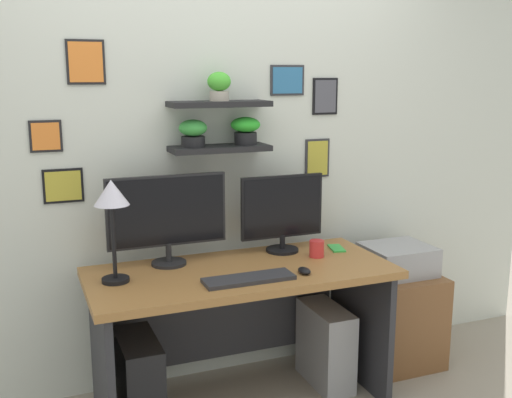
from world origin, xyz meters
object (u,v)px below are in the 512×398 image
(monitor_right, at_px, (282,211))
(desk_lamp, at_px, (112,203))
(keyboard, at_px, (249,279))
(cell_phone, at_px, (336,248))
(computer_mouse, at_px, (304,271))
(monitor_left, at_px, (167,215))
(computer_tower_right, at_px, (325,345))
(coffee_mug, at_px, (317,249))
(drawer_cabinet, at_px, (395,317))
(printer, at_px, (398,259))
(computer_tower_left, at_px, (139,385))
(desk, at_px, (238,305))

(monitor_right, relative_size, desk_lamp, 0.97)
(keyboard, xyz_separation_m, cell_phone, (0.65, 0.31, -0.01))
(computer_mouse, bearing_deg, monitor_right, 81.93)
(computer_mouse, distance_m, cell_phone, 0.48)
(monitor_left, distance_m, cell_phone, 0.98)
(keyboard, bearing_deg, computer_mouse, -0.44)
(keyboard, height_order, computer_tower_right, keyboard)
(computer_tower_right, bearing_deg, coffee_mug, 179.00)
(drawer_cabinet, bearing_deg, cell_phone, -178.55)
(monitor_right, height_order, computer_tower_right, monitor_right)
(printer, bearing_deg, computer_tower_left, -173.36)
(monitor_left, distance_m, coffee_mug, 0.82)
(coffee_mug, relative_size, computer_tower_right, 0.20)
(desk, height_order, monitor_left, monitor_left)
(desk, distance_m, monitor_left, 0.59)
(monitor_right, xyz_separation_m, computer_tower_left, (-0.86, -0.26, -0.74))
(cell_phone, bearing_deg, desk_lamp, -162.50)
(cell_phone, xyz_separation_m, computer_tower_right, (-0.10, -0.09, -0.53))
(computer_mouse, bearing_deg, cell_phone, 41.48)
(monitor_right, height_order, drawer_cabinet, monitor_right)
(computer_mouse, relative_size, computer_tower_left, 0.19)
(monitor_right, bearing_deg, cell_phone, -15.23)
(keyboard, xyz_separation_m, desk_lamp, (-0.59, 0.22, 0.37))
(printer, bearing_deg, cell_phone, -178.55)
(computer_mouse, xyz_separation_m, computer_tower_right, (0.25, 0.23, -0.54))
(desk, bearing_deg, drawer_cabinet, 5.08)
(monitor_left, xyz_separation_m, desk_lamp, (-0.30, -0.17, 0.12))
(cell_phone, distance_m, coffee_mug, 0.20)
(monitor_left, distance_m, monitor_right, 0.64)
(coffee_mug, height_order, computer_tower_right, coffee_mug)
(cell_phone, distance_m, computer_tower_left, 1.29)
(computer_tower_right, bearing_deg, desk_lamp, -179.80)
(drawer_cabinet, distance_m, computer_tower_left, 1.60)
(desk, height_order, printer, desk)
(coffee_mug, xyz_separation_m, computer_tower_right, (0.07, -0.00, -0.57))
(monitor_left, height_order, coffee_mug, monitor_left)
(coffee_mug, distance_m, computer_tower_right, 0.57)
(drawer_cabinet, bearing_deg, computer_tower_right, -169.37)
(monitor_right, bearing_deg, desk_lamp, -169.56)
(desk, relative_size, cell_phone, 10.98)
(desk, bearing_deg, computer_tower_right, -0.62)
(monitor_left, bearing_deg, computer_tower_left, -130.97)
(monitor_left, xyz_separation_m, coffee_mug, (0.77, -0.17, -0.21))
(cell_phone, xyz_separation_m, drawer_cabinet, (0.42, 0.01, -0.48))
(computer_tower_left, bearing_deg, desk_lamp, 132.74)
(computer_mouse, height_order, printer, computer_mouse)
(cell_phone, height_order, printer, cell_phone)
(monitor_left, relative_size, cell_phone, 4.42)
(printer, relative_size, computer_tower_left, 0.79)
(monitor_right, distance_m, keyboard, 0.57)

